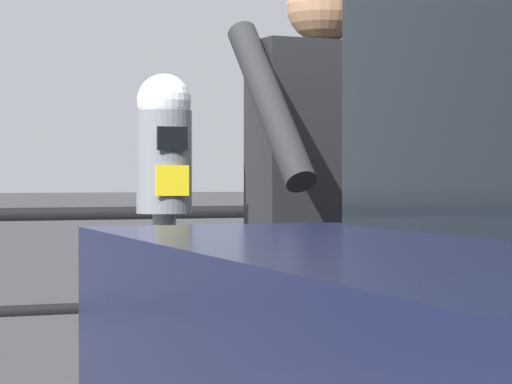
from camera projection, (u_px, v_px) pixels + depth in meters
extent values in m
cylinder|color=slate|center=(164.00, 383.00, 3.40)|extent=(0.07, 0.07, 1.02)
cylinder|color=slate|center=(164.00, 162.00, 3.39)|extent=(0.17, 0.17, 0.31)
sphere|color=silver|center=(164.00, 101.00, 3.39)|extent=(0.16, 0.16, 0.16)
cube|color=black|center=(172.00, 138.00, 3.31)|extent=(0.09, 0.01, 0.07)
cube|color=yellow|center=(172.00, 181.00, 3.31)|extent=(0.10, 0.01, 0.09)
cube|color=black|center=(324.00, 147.00, 3.63)|extent=(0.48, 0.25, 0.67)
sphere|color=#936B4C|center=(324.00, 5.00, 3.62)|extent=(0.24, 0.24, 0.24)
cylinder|color=black|center=(398.00, 142.00, 3.74)|extent=(0.09, 0.09, 0.63)
cylinder|color=black|center=(270.00, 103.00, 3.34)|extent=(0.12, 0.50, 0.53)
cylinder|color=black|center=(116.00, 213.00, 5.21)|extent=(24.00, 0.06, 0.06)
cylinder|color=black|center=(117.00, 307.00, 5.22)|extent=(24.00, 0.05, 0.05)
cylinder|color=black|center=(300.00, 309.00, 5.54)|extent=(0.06, 0.06, 0.96)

